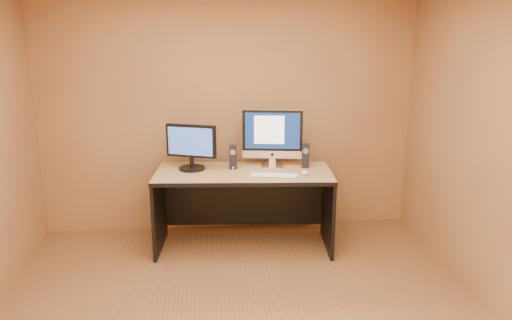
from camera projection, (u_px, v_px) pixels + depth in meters
name	position (u px, v px, depth m)	size (l,w,h in m)	color
walls	(242.00, 160.00, 3.41)	(4.00, 4.00, 2.60)	olive
desk	(244.00, 210.00, 5.02)	(1.73, 0.76, 0.80)	tan
imac	(272.00, 138.00, 5.03)	(0.62, 0.23, 0.60)	silver
second_monitor	(191.00, 147.00, 4.94)	(0.52, 0.26, 0.46)	black
speaker_left	(233.00, 157.00, 4.99)	(0.07, 0.08, 0.24)	black
speaker_right	(306.00, 156.00, 5.04)	(0.07, 0.08, 0.24)	black
keyboard	(274.00, 176.00, 4.75)	(0.47, 0.13, 0.02)	#BBBBC0
mouse	(305.00, 172.00, 4.83)	(0.06, 0.11, 0.04)	white
cable_a	(275.00, 163.00, 5.22)	(0.01, 0.01, 0.24)	black
cable_b	(263.00, 163.00, 5.21)	(0.01, 0.01, 0.20)	black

